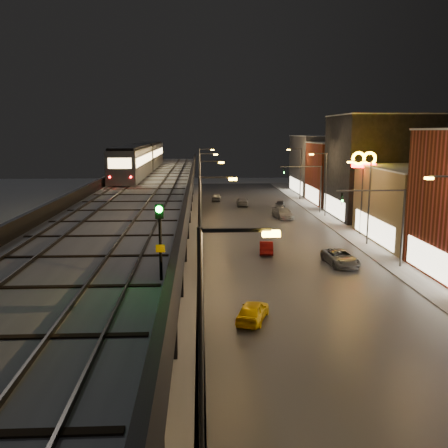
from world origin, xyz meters
name	(u,v)px	position (x,y,z in m)	size (l,w,h in m)	color
ground	(217,407)	(0.00, 0.00, 0.00)	(220.00, 220.00, 0.00)	silver
road_surface	(273,238)	(7.50, 35.00, 0.03)	(17.00, 120.00, 0.06)	#46474D
sidewalk_right	(359,237)	(17.50, 35.00, 0.07)	(4.00, 120.00, 0.14)	#9FA1A8
under_viaduct_pavement	(153,239)	(-6.00, 35.00, 0.03)	(11.00, 120.00, 0.06)	#9FA1A8
elevated_viaduct	(149,193)	(-6.00, 31.84, 5.62)	(9.00, 100.00, 6.30)	black
viaduct_trackbed	(149,185)	(-6.01, 31.97, 6.39)	(8.40, 100.00, 0.32)	#B2B7C1
viaduct_parapet_streetside	(191,181)	(-1.65, 32.00, 6.85)	(0.30, 100.00, 1.10)	black
viaduct_parapet_far	(106,181)	(-10.35, 32.00, 6.85)	(0.30, 100.00, 1.10)	black
building_c	(429,205)	(23.99, 32.00, 4.08)	(12.20, 15.20, 8.16)	brown
building_d	(379,167)	(23.99, 48.00, 7.08)	(12.20, 13.20, 14.16)	black
building_e	(348,173)	(23.99, 62.00, 5.08)	(12.20, 12.20, 10.16)	maroon
building_f	(327,165)	(23.99, 76.00, 5.58)	(12.20, 16.20, 11.16)	#46464A
streetlight_left_0	(209,343)	(-0.43, -5.00, 5.24)	(2.57, 0.28, 9.00)	#38383A
streetlight_left_1	(204,232)	(-0.43, 13.00, 5.24)	(2.57, 0.28, 9.00)	#38383A
streetlight_left_2	(203,197)	(-0.43, 31.00, 5.24)	(2.57, 0.28, 9.00)	#38383A
streetlight_right_2	(367,196)	(16.73, 31.00, 5.24)	(2.56, 0.28, 9.00)	#38383A
streetlight_left_3	(202,180)	(-0.43, 49.00, 5.24)	(2.57, 0.28, 9.00)	#38383A
streetlight_right_3	(324,180)	(16.73, 49.00, 5.24)	(2.56, 0.28, 9.00)	#38383A
streetlight_left_4	(201,171)	(-0.43, 67.00, 5.24)	(2.57, 0.28, 9.00)	#38383A
streetlight_right_4	(299,170)	(16.73, 67.00, 5.24)	(2.56, 0.28, 9.00)	#38383A
traffic_light_rig_a	(390,218)	(15.84, 22.00, 4.50)	(6.10, 0.34, 7.00)	#38383A
traffic_light_rig_b	(313,183)	(15.84, 52.00, 4.50)	(6.10, 0.34, 7.00)	#38383A
subway_train	(142,158)	(-8.50, 47.88, 8.44)	(3.06, 37.12, 3.66)	gray
rail_signal	(160,227)	(-2.10, -2.70, 8.58)	(0.32, 0.41, 2.77)	black
car_taxi	(253,312)	(2.58, 9.87, 0.66)	(1.55, 3.86, 1.32)	#FAC502
car_near_white	(266,247)	(5.80, 27.79, 0.61)	(1.29, 3.70, 1.22)	maroon
car_mid_dark	(242,202)	(6.14, 59.88, 0.66)	(1.86, 4.56, 1.32)	gray
car_far_white	(217,197)	(2.17, 65.86, 0.66)	(1.55, 3.85, 1.31)	gray
car_onc_dark	(341,258)	(11.89, 22.95, 0.69)	(2.30, 4.98, 1.38)	slate
car_onc_white	(283,213)	(10.72, 47.75, 0.72)	(2.03, 4.98, 1.45)	#A3A5AB
car_onc_red	(280,205)	(11.85, 56.93, 0.61)	(1.45, 3.60, 1.23)	#32343C
sign_mcdonalds	(364,168)	(18.00, 36.27, 7.81)	(2.87, 0.46, 9.66)	#38383A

